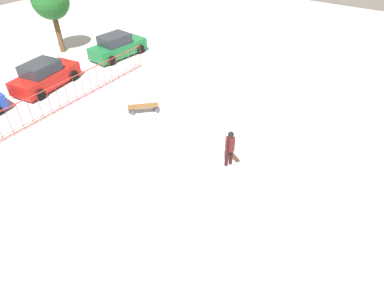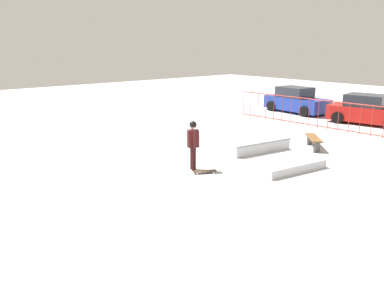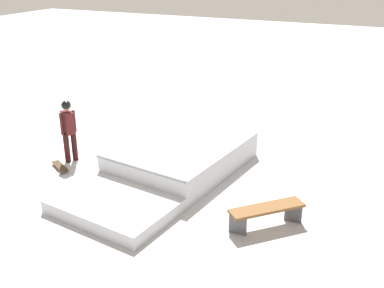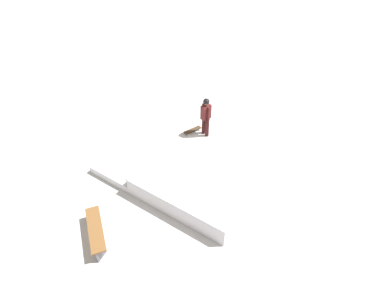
# 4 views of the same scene
# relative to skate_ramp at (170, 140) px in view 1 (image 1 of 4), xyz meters

# --- Properties ---
(ground_plane) EXTENTS (60.00, 60.00, 0.00)m
(ground_plane) POSITION_rel_skate_ramp_xyz_m (-0.11, 0.13, -0.32)
(ground_plane) COLOR #B7BABF
(skate_ramp) EXTENTS (5.71, 3.32, 0.74)m
(skate_ramp) POSITION_rel_skate_ramp_xyz_m (0.00, 0.00, 0.00)
(skate_ramp) COLOR silver
(skate_ramp) RESTS_ON ground
(skater) EXTENTS (0.40, 0.44, 1.73)m
(skater) POSITION_rel_skate_ramp_xyz_m (0.41, -2.90, 0.69)
(skater) COLOR black
(skater) RESTS_ON ground
(skateboard) EXTENTS (0.58, 0.79, 0.09)m
(skateboard) POSITION_rel_skate_ramp_xyz_m (0.96, -2.85, -0.24)
(skateboard) COLOR #3F2D1E
(skateboard) RESTS_ON ground
(perimeter_fence) EXTENTS (11.75, 0.55, 1.50)m
(perimeter_fence) POSITION_rel_skate_ramp_xyz_m (-0.11, 6.82, 0.45)
(perimeter_fence) COLOR #B22D23
(perimeter_fence) RESTS_ON ground
(park_bench) EXTENTS (1.42, 1.41, 0.48)m
(park_bench) POSITION_rel_skate_ramp_xyz_m (1.38, 2.88, 0.04)
(park_bench) COLOR brown
(park_bench) RESTS_ON ground
(parked_car_red) EXTENTS (4.33, 2.47, 1.60)m
(parked_car_red) POSITION_rel_skate_ramp_xyz_m (0.24, 9.69, 0.41)
(parked_car_red) COLOR red
(parked_car_red) RESTS_ON ground
(parked_car_green) EXTENTS (4.20, 2.14, 1.60)m
(parked_car_green) POSITION_rel_skate_ramp_xyz_m (6.10, 9.63, 0.41)
(parked_car_green) COLOR #196B33
(parked_car_green) RESTS_ON ground
(distant_tree) EXTENTS (2.52, 2.52, 4.86)m
(distant_tree) POSITION_rel_skate_ramp_xyz_m (4.33, 13.70, 3.23)
(distant_tree) COLOR brown
(distant_tree) RESTS_ON ground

